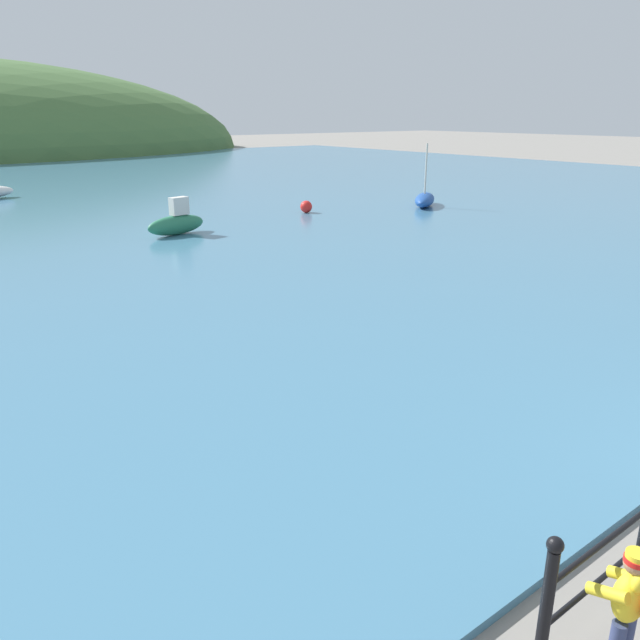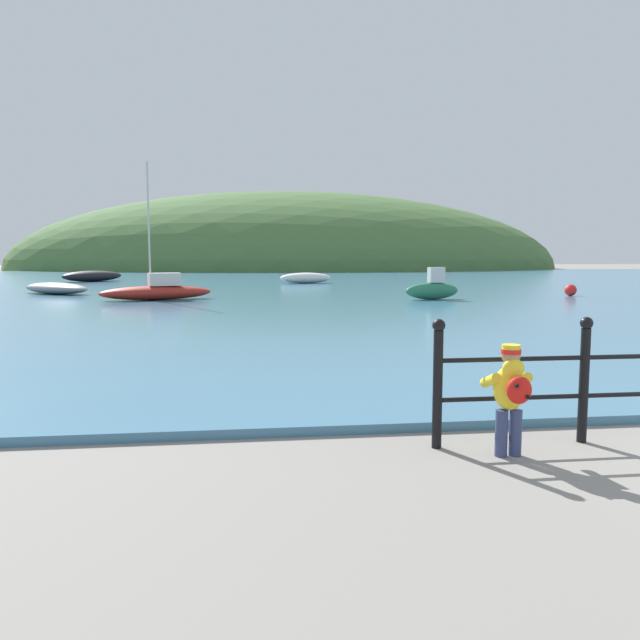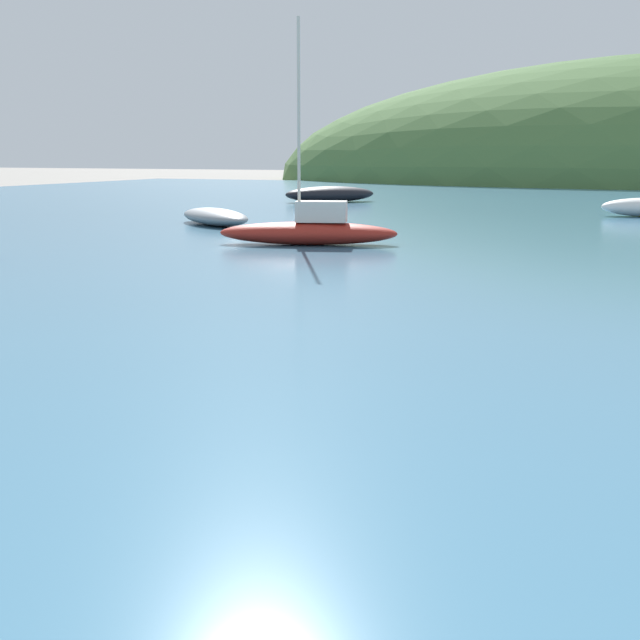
% 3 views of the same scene
% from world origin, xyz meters
% --- Properties ---
extents(water, '(80.00, 60.00, 0.10)m').
position_xyz_m(water, '(0.00, 32.00, 0.05)').
color(water, teal).
rests_on(water, ground).
extents(child_in_coat, '(0.38, 0.53, 1.00)m').
position_xyz_m(child_in_coat, '(-3.69, 1.17, 0.61)').
color(child_in_coat, navy).
rests_on(child_in_coat, ground).
extents(boat_nearest_quay, '(2.22, 0.92, 1.20)m').
position_xyz_m(boat_nearest_quay, '(1.11, 18.63, 0.49)').
color(boat_nearest_quay, '#287551').
rests_on(boat_nearest_quay, water).
extents(boat_red_dinghy, '(2.51, 2.17, 2.61)m').
position_xyz_m(boat_red_dinghy, '(12.27, 18.08, 0.39)').
color(boat_red_dinghy, '#1E4793').
rests_on(boat_red_dinghy, water).
extents(mooring_buoy, '(0.48, 0.48, 0.48)m').
position_xyz_m(mooring_buoy, '(7.24, 19.77, 0.34)').
color(mooring_buoy, red).
rests_on(mooring_buoy, water).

